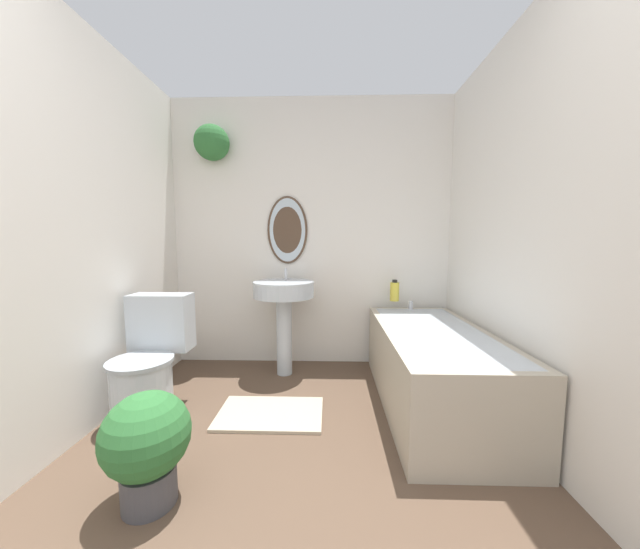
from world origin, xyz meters
TOP-DOWN VIEW (x-y plane):
  - wall_back at (-0.06, 2.71)m, footprint 2.62×0.30m
  - wall_left at (-1.28, 1.34)m, footprint 0.06×2.81m
  - wall_right at (1.28, 1.34)m, footprint 0.06×2.81m
  - toilet at (-0.99, 1.71)m, footprint 0.40×0.54m
  - pedestal_sink at (-0.21, 2.40)m, footprint 0.51×0.51m
  - bathtub at (0.88, 1.89)m, footprint 0.69×1.49m
  - shampoo_bottle at (0.74, 2.55)m, footprint 0.08×0.08m
  - potted_plant at (-0.60, 1.00)m, footprint 0.36×0.36m
  - bath_mat at (-0.21, 1.73)m, footprint 0.68×0.42m

SIDE VIEW (x-z plane):
  - bath_mat at x=-0.21m, z-range 0.00..0.02m
  - bathtub at x=0.88m, z-range -0.03..0.58m
  - potted_plant at x=-0.60m, z-range 0.03..0.53m
  - toilet at x=-0.99m, z-range -0.05..0.72m
  - pedestal_sink at x=-0.21m, z-range 0.18..1.08m
  - shampoo_bottle at x=0.74m, z-range 0.60..0.79m
  - wall_left at x=-1.28m, z-range 0.00..2.40m
  - wall_right at x=1.28m, z-range 0.00..2.40m
  - wall_back at x=-0.06m, z-range 0.06..2.46m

